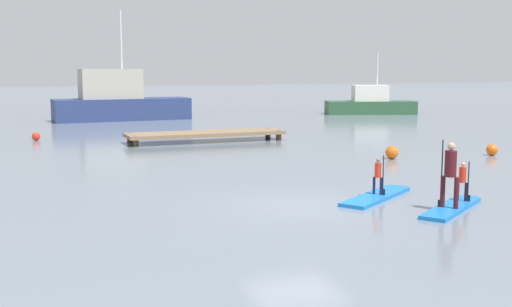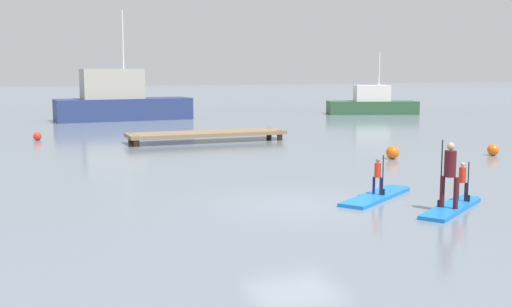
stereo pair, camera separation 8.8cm
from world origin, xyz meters
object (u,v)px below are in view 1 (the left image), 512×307
(mooring_buoy_far, at_px, (36,136))
(paddler_child_solo, at_px, (378,174))
(fishing_boat_white_large, at_px, (118,101))
(motor_boat_small_navy, at_px, (370,104))
(paddler_child_front, at_px, (463,179))
(mooring_buoy_near, at_px, (492,150))
(paddleboard_far, at_px, (452,207))
(mooring_buoy_mid, at_px, (392,152))
(paddleboard_near, at_px, (377,196))
(paddler_adult, at_px, (450,170))

(mooring_buoy_far, bearing_deg, paddler_child_solo, -65.96)
(fishing_boat_white_large, relative_size, motor_boat_small_navy, 1.29)
(paddler_child_front, bearing_deg, mooring_buoy_near, 44.02)
(paddler_child_front, distance_m, mooring_buoy_far, 23.04)
(paddleboard_far, height_order, mooring_buoy_near, mooring_buoy_near)
(motor_boat_small_navy, height_order, mooring_buoy_far, motor_boat_small_navy)
(mooring_buoy_far, bearing_deg, mooring_buoy_mid, -43.05)
(paddler_child_front, xyz_separation_m, mooring_buoy_near, (7.75, 7.49, -0.45))
(paddler_child_solo, relative_size, fishing_boat_white_large, 0.12)
(paddleboard_near, xyz_separation_m, mooring_buoy_mid, (4.86, 6.58, 0.22))
(paddleboard_near, relative_size, paddler_adult, 1.84)
(paddleboard_near, height_order, paddleboard_far, same)
(paddler_adult, distance_m, paddler_child_front, 1.17)
(paddleboard_near, relative_size, fishing_boat_white_large, 0.34)
(motor_boat_small_navy, xyz_separation_m, mooring_buoy_near, (-8.36, -23.32, -0.58))
(motor_boat_small_navy, relative_size, mooring_buoy_mid, 14.04)
(paddler_adult, relative_size, paddler_child_front, 1.61)
(paddleboard_far, xyz_separation_m, mooring_buoy_far, (-9.52, 21.09, 0.16))
(paddler_child_front, distance_m, fishing_boat_white_large, 32.41)
(paddler_adult, distance_m, mooring_buoy_near, 11.89)
(motor_boat_small_navy, xyz_separation_m, mooring_buoy_far, (-26.30, -10.16, -0.61))
(motor_boat_small_navy, distance_m, mooring_buoy_near, 24.78)
(fishing_boat_white_large, height_order, mooring_buoy_far, fishing_boat_white_large)
(paddler_child_solo, xyz_separation_m, paddleboard_far, (1.02, -2.03, -0.64))
(motor_boat_small_navy, bearing_deg, paddler_child_solo, -121.34)
(paddler_adult, bearing_deg, mooring_buoy_far, 113.55)
(mooring_buoy_near, bearing_deg, paddler_child_solo, -148.00)
(mooring_buoy_mid, height_order, mooring_buoy_far, mooring_buoy_mid)
(paddleboard_near, distance_m, paddler_child_front, 2.42)
(paddleboard_near, xyz_separation_m, paddler_child_front, (1.70, -1.61, 0.65))
(paddler_child_solo, distance_m, mooring_buoy_near, 11.14)
(fishing_boat_white_large, distance_m, mooring_buoy_near, 27.35)
(paddleboard_far, bearing_deg, paddler_child_solo, 116.73)
(fishing_boat_white_large, bearing_deg, paddler_child_solo, -85.62)
(paddler_child_front, xyz_separation_m, motor_boat_small_navy, (16.11, 30.82, 0.13))
(mooring_buoy_mid, bearing_deg, paddler_child_solo, -126.36)
(paddleboard_near, bearing_deg, mooring_buoy_far, 114.01)
(paddleboard_far, bearing_deg, mooring_buoy_far, 114.31)
(paddler_adult, height_order, mooring_buoy_mid, paddler_adult)
(paddleboard_far, height_order, motor_boat_small_navy, motor_boat_small_navy)
(paddleboard_near, relative_size, paddler_child_front, 2.96)
(paddleboard_far, xyz_separation_m, paddler_adult, (-0.26, -0.17, 1.04))
(paddler_adult, relative_size, mooring_buoy_far, 4.14)
(paddleboard_near, xyz_separation_m, mooring_buoy_near, (9.45, 5.89, 0.20))
(paddleboard_far, relative_size, fishing_boat_white_large, 0.32)
(motor_boat_small_navy, bearing_deg, paddler_child_front, -117.60)
(paddler_adult, bearing_deg, paddleboard_far, 32.87)
(fishing_boat_white_large, bearing_deg, paddler_child_front, -82.87)
(paddler_child_front, relative_size, mooring_buoy_mid, 2.05)
(fishing_boat_white_large, bearing_deg, paddleboard_near, -85.64)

